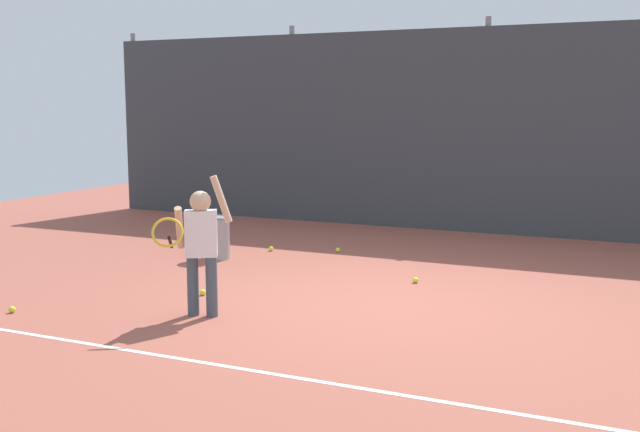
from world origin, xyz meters
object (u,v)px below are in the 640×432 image
at_px(tennis_player, 200,241).
at_px(tennis_ball_0, 338,250).
at_px(tennis_ball_2, 271,249).
at_px(tennis_ball_1, 203,292).
at_px(tennis_ball_4, 416,280).
at_px(ball_hopper, 216,237).
at_px(tennis_ball_3, 12,310).

distance_m(tennis_player, tennis_ball_0, 3.51).
height_order(tennis_ball_0, tennis_ball_2, same).
bearing_deg(tennis_ball_0, tennis_ball_2, -161.56).
height_order(tennis_ball_1, tennis_ball_4, same).
bearing_deg(tennis_ball_2, ball_hopper, -118.80).
relative_size(ball_hopper, tennis_ball_3, 8.52).
height_order(tennis_player, tennis_ball_3, tennis_player).
relative_size(ball_hopper, tennis_ball_1, 8.52).
distance_m(tennis_ball_3, tennis_ball_4, 4.26).
xyz_separation_m(tennis_player, tennis_ball_3, (-1.75, -0.66, -0.69)).
bearing_deg(tennis_ball_0, tennis_ball_4, -40.69).
distance_m(ball_hopper, tennis_ball_1, 1.95).
relative_size(tennis_ball_3, tennis_ball_4, 1.00).
bearing_deg(tennis_ball_2, tennis_ball_4, -22.72).
bearing_deg(tennis_ball_3, tennis_ball_0, 67.32).
relative_size(tennis_player, tennis_ball_3, 20.46).
height_order(ball_hopper, tennis_ball_0, ball_hopper).
bearing_deg(tennis_ball_1, tennis_ball_4, 37.86).
height_order(tennis_player, tennis_ball_1, tennis_player).
bearing_deg(ball_hopper, tennis_ball_3, -97.80).
relative_size(tennis_player, tennis_ball_0, 20.46).
xyz_separation_m(tennis_ball_1, tennis_ball_3, (-1.32, -1.33, 0.00)).
bearing_deg(ball_hopper, tennis_ball_4, -4.96).
bearing_deg(tennis_ball_4, tennis_ball_1, -142.14).
xyz_separation_m(tennis_ball_1, tennis_ball_4, (1.89, 1.47, 0.00)).
distance_m(tennis_ball_1, tennis_ball_2, 2.51).
bearing_deg(tennis_ball_3, ball_hopper, 82.20).
distance_m(ball_hopper, tennis_ball_3, 3.09).
height_order(tennis_player, ball_hopper, tennis_player).
distance_m(tennis_ball_0, tennis_ball_3, 4.44).
relative_size(tennis_ball_0, tennis_ball_4, 1.00).
relative_size(ball_hopper, tennis_ball_2, 8.52).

